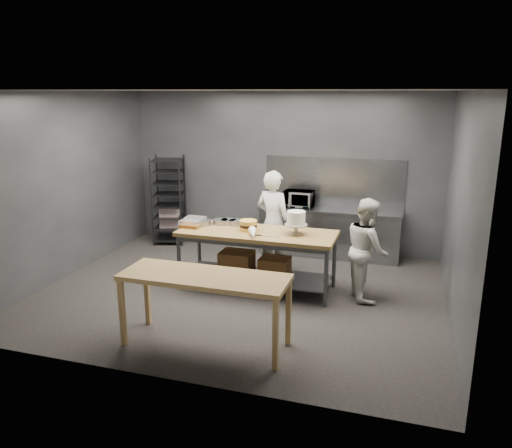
{
  "coord_description": "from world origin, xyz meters",
  "views": [
    {
      "loc": [
        2.34,
        -6.75,
        2.98
      ],
      "look_at": [
        0.19,
        0.19,
        1.05
      ],
      "focal_mm": 35.0,
      "sensor_mm": 36.0,
      "label": 1
    }
  ],
  "objects_px": {
    "near_counter": "(205,282)",
    "layer_cake": "(248,225)",
    "chef_right": "(367,249)",
    "work_table": "(255,253)",
    "frosted_cake_stand": "(296,220)",
    "speed_rack": "(169,201)",
    "chef_behind": "(273,222)",
    "microwave": "(299,199)"
  },
  "relations": [
    {
      "from": "work_table",
      "to": "speed_rack",
      "type": "xyz_separation_m",
      "value": [
        -2.4,
        1.85,
        0.28
      ]
    },
    {
      "from": "chef_behind",
      "to": "near_counter",
      "type": "bearing_deg",
      "value": 106.01
    },
    {
      "from": "work_table",
      "to": "microwave",
      "type": "xyz_separation_m",
      "value": [
        0.25,
        1.93,
        0.48
      ]
    },
    {
      "from": "layer_cake",
      "to": "work_table",
      "type": "bearing_deg",
      "value": -4.5
    },
    {
      "from": "frosted_cake_stand",
      "to": "work_table",
      "type": "bearing_deg",
      "value": -178.76
    },
    {
      "from": "near_counter",
      "to": "layer_cake",
      "type": "bearing_deg",
      "value": 92.55
    },
    {
      "from": "chef_right",
      "to": "chef_behind",
      "type": "bearing_deg",
      "value": 48.87
    },
    {
      "from": "speed_rack",
      "to": "layer_cake",
      "type": "bearing_deg",
      "value": -38.89
    },
    {
      "from": "chef_behind",
      "to": "frosted_cake_stand",
      "type": "relative_size",
      "value": 4.95
    },
    {
      "from": "microwave",
      "to": "layer_cake",
      "type": "height_order",
      "value": "microwave"
    },
    {
      "from": "chef_right",
      "to": "work_table",
      "type": "bearing_deg",
      "value": 74.71
    },
    {
      "from": "near_counter",
      "to": "layer_cake",
      "type": "height_order",
      "value": "layer_cake"
    },
    {
      "from": "work_table",
      "to": "speed_rack",
      "type": "bearing_deg",
      "value": 142.31
    },
    {
      "from": "near_counter",
      "to": "chef_right",
      "type": "bearing_deg",
      "value": 50.49
    },
    {
      "from": "near_counter",
      "to": "frosted_cake_stand",
      "type": "bearing_deg",
      "value": 71.22
    },
    {
      "from": "chef_right",
      "to": "layer_cake",
      "type": "xyz_separation_m",
      "value": [
        -1.79,
        -0.13,
        0.25
      ]
    },
    {
      "from": "work_table",
      "to": "near_counter",
      "type": "relative_size",
      "value": 1.2
    },
    {
      "from": "chef_right",
      "to": "microwave",
      "type": "distance_m",
      "value": 2.31
    },
    {
      "from": "chef_right",
      "to": "frosted_cake_stand",
      "type": "relative_size",
      "value": 4.27
    },
    {
      "from": "near_counter",
      "to": "layer_cake",
      "type": "distance_m",
      "value": 1.94
    },
    {
      "from": "chef_right",
      "to": "microwave",
      "type": "bearing_deg",
      "value": 18.4
    },
    {
      "from": "speed_rack",
      "to": "microwave",
      "type": "distance_m",
      "value": 2.66
    },
    {
      "from": "near_counter",
      "to": "microwave",
      "type": "height_order",
      "value": "microwave"
    },
    {
      "from": "frosted_cake_stand",
      "to": "layer_cake",
      "type": "bearing_deg",
      "value": -179.63
    },
    {
      "from": "work_table",
      "to": "chef_right",
      "type": "xyz_separation_m",
      "value": [
        1.67,
        0.14,
        0.18
      ]
    },
    {
      "from": "microwave",
      "to": "frosted_cake_stand",
      "type": "distance_m",
      "value": 1.96
    },
    {
      "from": "speed_rack",
      "to": "layer_cake",
      "type": "height_order",
      "value": "speed_rack"
    },
    {
      "from": "work_table",
      "to": "speed_rack",
      "type": "distance_m",
      "value": 3.05
    },
    {
      "from": "work_table",
      "to": "layer_cake",
      "type": "bearing_deg",
      "value": 175.5
    },
    {
      "from": "near_counter",
      "to": "chef_behind",
      "type": "height_order",
      "value": "chef_behind"
    },
    {
      "from": "near_counter",
      "to": "microwave",
      "type": "distance_m",
      "value": 3.87
    },
    {
      "from": "layer_cake",
      "to": "microwave",
      "type": "bearing_deg",
      "value": 79.39
    },
    {
      "from": "chef_behind",
      "to": "chef_right",
      "type": "bearing_deg",
      "value": 177.17
    },
    {
      "from": "work_table",
      "to": "speed_rack",
      "type": "height_order",
      "value": "speed_rack"
    },
    {
      "from": "work_table",
      "to": "chef_right",
      "type": "distance_m",
      "value": 1.69
    },
    {
      "from": "speed_rack",
      "to": "chef_right",
      "type": "height_order",
      "value": "speed_rack"
    },
    {
      "from": "chef_right",
      "to": "microwave",
      "type": "height_order",
      "value": "chef_right"
    },
    {
      "from": "work_table",
      "to": "frosted_cake_stand",
      "type": "xyz_separation_m",
      "value": [
        0.63,
        0.01,
        0.57
      ]
    },
    {
      "from": "speed_rack",
      "to": "chef_right",
      "type": "xyz_separation_m",
      "value": [
        4.07,
        -1.71,
        -0.1
      ]
    },
    {
      "from": "speed_rack",
      "to": "layer_cake",
      "type": "relative_size",
      "value": 6.53
    },
    {
      "from": "work_table",
      "to": "microwave",
      "type": "bearing_deg",
      "value": 82.7
    },
    {
      "from": "work_table",
      "to": "chef_behind",
      "type": "distance_m",
      "value": 0.82
    }
  ]
}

